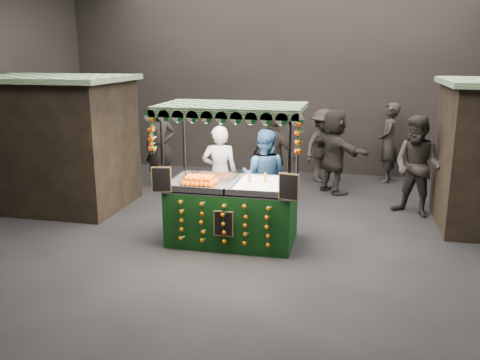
# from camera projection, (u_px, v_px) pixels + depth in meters

# --- Properties ---
(ground) EXTENTS (12.00, 12.00, 0.00)m
(ground) POSITION_uv_depth(u_px,v_px,m) (261.00, 238.00, 8.70)
(ground) COLOR black
(ground) RESTS_ON ground
(market_hall) EXTENTS (12.10, 10.10, 5.05)m
(market_hall) POSITION_uv_depth(u_px,v_px,m) (263.00, 30.00, 7.87)
(market_hall) COLOR black
(market_hall) RESTS_ON ground
(neighbour_stall_left) EXTENTS (3.00, 2.20, 2.60)m
(neighbour_stall_left) POSITION_uv_depth(u_px,v_px,m) (54.00, 142.00, 10.26)
(neighbour_stall_left) COLOR black
(neighbour_stall_left) RESTS_ON ground
(juice_stall) EXTENTS (2.34, 1.37, 2.27)m
(juice_stall) POSITION_uv_depth(u_px,v_px,m) (233.00, 201.00, 8.33)
(juice_stall) COLOR black
(juice_stall) RESTS_ON ground
(vendor_grey) EXTENTS (0.71, 0.53, 1.77)m
(vendor_grey) POSITION_uv_depth(u_px,v_px,m) (220.00, 174.00, 9.39)
(vendor_grey) COLOR gray
(vendor_grey) RESTS_ON ground
(vendor_blue) EXTENTS (0.87, 0.69, 1.72)m
(vendor_blue) POSITION_uv_depth(u_px,v_px,m) (264.00, 176.00, 9.29)
(vendor_blue) COLOR navy
(vendor_blue) RESTS_ON ground
(shopper_0) EXTENTS (0.79, 0.65, 1.88)m
(shopper_0) POSITION_uv_depth(u_px,v_px,m) (160.00, 146.00, 11.83)
(shopper_0) COLOR black
(shopper_0) RESTS_ON ground
(shopper_1) EXTENTS (1.18, 1.11, 1.92)m
(shopper_1) POSITION_uv_depth(u_px,v_px,m) (417.00, 166.00, 9.67)
(shopper_1) COLOR #2B2623
(shopper_1) RESTS_ON ground
(shopper_2) EXTENTS (1.14, 0.84, 1.80)m
(shopper_2) POSITION_uv_depth(u_px,v_px,m) (274.00, 157.00, 10.85)
(shopper_2) COLOR #2A2522
(shopper_2) RESTS_ON ground
(shopper_3) EXTENTS (1.19, 1.29, 1.74)m
(shopper_3) POSITION_uv_depth(u_px,v_px,m) (323.00, 146.00, 12.23)
(shopper_3) COLOR #2A2622
(shopper_3) RESTS_ON ground
(shopper_4) EXTENTS (1.12, 1.04, 1.92)m
(shopper_4) POSITION_uv_depth(u_px,v_px,m) (117.00, 138.00, 12.80)
(shopper_4) COLOR #2E2725
(shopper_4) RESTS_ON ground
(shopper_5) EXTENTS (1.52, 1.68, 1.86)m
(shopper_5) POSITION_uv_depth(u_px,v_px,m) (334.00, 151.00, 11.25)
(shopper_5) COLOR #2A2622
(shopper_5) RESTS_ON ground
(shopper_6) EXTENTS (0.52, 0.73, 1.90)m
(shopper_6) POSITION_uv_depth(u_px,v_px,m) (388.00, 143.00, 12.20)
(shopper_6) COLOR #2A2422
(shopper_6) RESTS_ON ground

